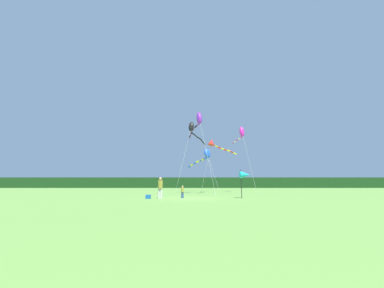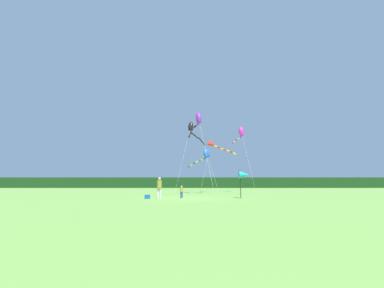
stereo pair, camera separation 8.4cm
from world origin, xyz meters
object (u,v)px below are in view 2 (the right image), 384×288
Objects in this scene: person_adult at (160,187)px; banner_flag_pole at (245,175)px; person_child at (182,191)px; kite_magenta at (241,133)px; kite_purple at (198,121)px; kite_blue at (206,155)px; kite_black at (193,129)px; kite_red at (214,144)px; cooler_box at (148,197)px.

person_adult is 0.72× the size of banner_flag_pole.
person_adult reaches higher than person_child.
kite_purple reaches higher than kite_magenta.
kite_black is at bearing 105.33° from kite_blue.
banner_flag_pole is 0.25× the size of kite_purple.
kite_blue is (2.64, 9.54, 4.37)m from person_child.
kite_magenta is 1.21× the size of kite_red.
kite_black is 7.84m from kite_magenta.
kite_black is (-4.65, 15.62, 7.86)m from banner_flag_pole.
kite_red is (-3.98, 1.00, -1.40)m from kite_magenta.
kite_magenta is 1.64× the size of kite_blue.
kite_black reaches higher than person_adult.
kite_magenta is at bearing -21.79° from kite_black.
kite_purple is (0.65, -8.14, -0.77)m from kite_black.
cooler_box is at bearing -175.73° from banner_flag_pole.
kite_magenta is at bearing 50.34° from cooler_box.
person_adult is 12.05m from kite_purple.
kite_blue reaches higher than banner_flag_pole.
kite_red reaches higher than person_adult.
kite_red is at bearing 165.95° from kite_magenta.
kite_magenta reaches higher than cooler_box.
kite_purple is at bearing -141.10° from kite_magenta.
kite_blue is at bearing -150.52° from kite_magenta.
person_child is at bearing -105.45° from kite_blue.
kite_purple is 4.79m from kite_blue.
kite_blue is at bearing 74.55° from person_child.
kite_magenta reaches higher than banner_flag_pole.
kite_purple is at bearing 77.50° from person_child.
kite_blue is at bearing 107.36° from banner_flag_pole.
person_adult is 2.09m from person_child.
kite_red is at bearing 67.10° from person_adult.
person_child is at bearing -93.65° from kite_black.
kite_red is at bearing 63.67° from cooler_box.
banner_flag_pole is at bearing 4.27° from cooler_box.
cooler_box is 12.63m from kite_blue.
kite_magenta is (8.17, 12.67, 8.04)m from person_child.
kite_black is at bearing 106.59° from banner_flag_pole.
kite_black is at bearing 158.21° from kite_magenta.
cooler_box is 12.95m from kite_purple.
kite_red is (4.19, 13.66, 6.64)m from person_child.
kite_magenta is at bearing 57.17° from person_child.
kite_magenta is (11.10, 13.39, 8.49)m from cooler_box.
person_adult reaches higher than cooler_box.
person_child reaches higher than cooler_box.
kite_black reaches higher than kite_purple.
person_adult is 0.18× the size of kite_purple.
kite_magenta is (10.08, 13.43, 7.63)m from person_adult.
banner_flag_pole reaches higher than person_child.
person_adult is 1.34m from cooler_box.
kite_magenta is at bearing 78.78° from banner_flag_pole.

